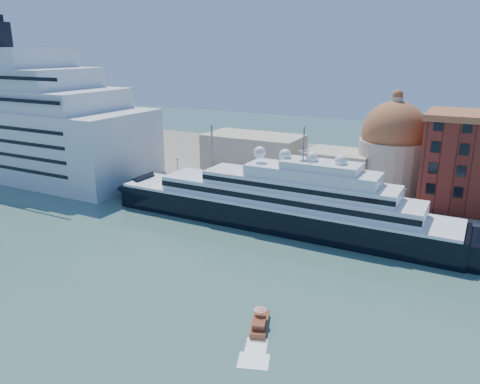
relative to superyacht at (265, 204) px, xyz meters
The scene contains 9 objects.
ground 23.49m from the superyacht, 91.28° to the right, with size 400.00×400.00×0.00m, color #376056.
quay 11.56m from the superyacht, 92.68° to the left, with size 180.00×10.00×2.50m, color gray.
land 52.14m from the superyacht, 90.57° to the left, with size 260.00×72.00×2.00m, color slate.
quay_fence 6.73m from the superyacht, 94.53° to the left, with size 180.00×0.10×1.20m, color slate.
superyacht is the anchor object (origin of this frame).
service_barge 59.26m from the superyacht, behind, with size 12.77×7.90×2.73m.
water_taxi 43.63m from the superyacht, 66.03° to the right, with size 4.42×7.18×3.24m.
church 35.75m from the superyacht, 80.40° to the left, with size 66.00×18.00×25.50m.
lamp_posts 16.90m from the superyacht, 144.88° to the left, with size 120.80×2.40×18.00m.
Camera 1 is at (43.85, -71.29, 39.52)m, focal length 35.00 mm.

